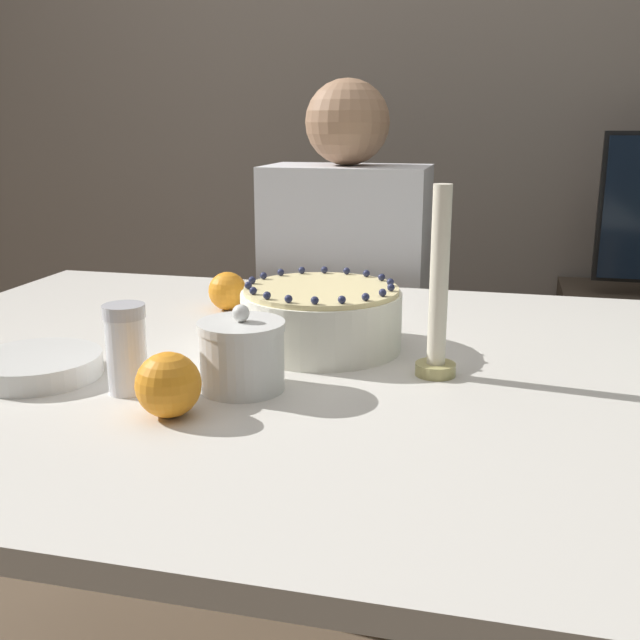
{
  "coord_description": "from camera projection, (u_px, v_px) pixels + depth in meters",
  "views": [
    {
      "loc": [
        0.28,
        -1.06,
        1.14
      ],
      "look_at": [
        -0.0,
        0.08,
        0.82
      ],
      "focal_mm": 42.0,
      "sensor_mm": 36.0,
      "label": 1
    }
  ],
  "objects": [
    {
      "name": "cake",
      "position": [
        320.0,
        318.0,
        1.21
      ],
      "size": [
        0.26,
        0.26,
        0.11
      ],
      "color": "white",
      "rests_on": "dining_table"
    },
    {
      "name": "wall_behind",
      "position": [
        422.0,
        65.0,
        2.33
      ],
      "size": [
        8.0,
        0.05,
        2.6
      ],
      "color": "slate",
      "rests_on": "ground_plane"
    },
    {
      "name": "dining_table",
      "position": [
        309.0,
        423.0,
        1.18
      ],
      "size": [
        1.54,
        1.12,
        0.78
      ],
      "color": "beige",
      "rests_on": "ground_plane"
    },
    {
      "name": "sugar_bowl",
      "position": [
        242.0,
        355.0,
        1.03
      ],
      "size": [
        0.12,
        0.12,
        0.12
      ],
      "color": "silver",
      "rests_on": "dining_table"
    },
    {
      "name": "orange_fruit_0",
      "position": [
        228.0,
        291.0,
        1.46
      ],
      "size": [
        0.08,
        0.08,
        0.08
      ],
      "color": "orange",
      "rests_on": "dining_table"
    },
    {
      "name": "person_man_blue_shirt",
      "position": [
        345.0,
        357.0,
        1.95
      ],
      "size": [
        0.4,
        0.34,
        1.23
      ],
      "rotation": [
        0.0,
        0.0,
        3.14
      ],
      "color": "#595960",
      "rests_on": "ground_plane"
    },
    {
      "name": "sugar_shaker",
      "position": [
        126.0,
        348.0,
        1.01
      ],
      "size": [
        0.06,
        0.06,
        0.12
      ],
      "color": "white",
      "rests_on": "dining_table"
    },
    {
      "name": "candle",
      "position": [
        438.0,
        300.0,
        1.07
      ],
      "size": [
        0.06,
        0.06,
        0.28
      ],
      "color": "tan",
      "rests_on": "dining_table"
    },
    {
      "name": "orange_fruit_1",
      "position": [
        168.0,
        385.0,
        0.93
      ],
      "size": [
        0.08,
        0.08,
        0.08
      ],
      "color": "orange",
      "rests_on": "dining_table"
    },
    {
      "name": "plate_stack",
      "position": [
        37.0,
        366.0,
        1.08
      ],
      "size": [
        0.19,
        0.19,
        0.03
      ],
      "color": "silver",
      "rests_on": "dining_table"
    }
  ]
}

